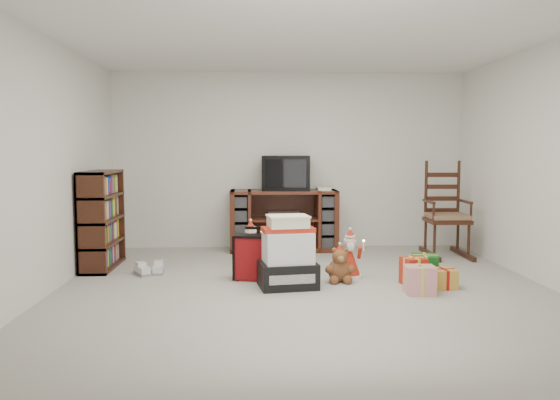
# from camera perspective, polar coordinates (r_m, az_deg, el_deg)

# --- Properties ---
(room) EXTENTS (5.01, 5.01, 2.51)m
(room) POSITION_cam_1_polar(r_m,az_deg,el_deg) (5.37, 2.62, 3.60)
(room) COLOR #A7A199
(room) RESTS_ON ground
(tv_stand) EXTENTS (1.48, 0.54, 0.85)m
(tv_stand) POSITION_cam_1_polar(r_m,az_deg,el_deg) (7.62, 0.39, -2.13)
(tv_stand) COLOR #4D1D16
(tv_stand) RESTS_ON floor
(bookshelf) EXTENTS (0.32, 0.95, 1.16)m
(bookshelf) POSITION_cam_1_polar(r_m,az_deg,el_deg) (6.83, -18.11, -2.12)
(bookshelf) COLOR #3A1C0F
(bookshelf) RESTS_ON floor
(rocking_chair) EXTENTS (0.55, 0.88, 1.31)m
(rocking_chair) POSITION_cam_1_polar(r_m,az_deg,el_deg) (7.60, 16.87, -2.20)
(rocking_chair) COLOR #3A1C0F
(rocking_chair) RESTS_ON floor
(gift_pile) EXTENTS (0.63, 0.50, 0.72)m
(gift_pile) POSITION_cam_1_polar(r_m,az_deg,el_deg) (5.59, 0.83, -5.95)
(gift_pile) COLOR black
(gift_pile) RESTS_ON floor
(red_suitcase) EXTENTS (0.41, 0.27, 0.57)m
(red_suitcase) POSITION_cam_1_polar(r_m,az_deg,el_deg) (5.93, -2.87, -5.98)
(red_suitcase) COLOR maroon
(red_suitcase) RESTS_ON floor
(stocking) EXTENTS (0.29, 0.21, 0.57)m
(stocking) POSITION_cam_1_polar(r_m,az_deg,el_deg) (5.60, 1.77, -6.24)
(stocking) COLOR #0C741B
(stocking) RESTS_ON floor
(teddy_bear) EXTENTS (0.25, 0.22, 0.36)m
(teddy_bear) POSITION_cam_1_polar(r_m,az_deg,el_deg) (5.88, 6.23, -6.97)
(teddy_bear) COLOR brown
(teddy_bear) RESTS_ON floor
(santa_figurine) EXTENTS (0.26, 0.25, 0.54)m
(santa_figurine) POSITION_cam_1_polar(r_m,az_deg,el_deg) (6.08, 7.32, -6.12)
(santa_figurine) COLOR #B22613
(santa_figurine) RESTS_ON floor
(mrs_claus_figurine) EXTENTS (0.28, 0.26, 0.56)m
(mrs_claus_figurine) POSITION_cam_1_polar(r_m,az_deg,el_deg) (6.60, -3.07, -5.11)
(mrs_claus_figurine) COLOR #B22613
(mrs_claus_figurine) RESTS_ON floor
(sneaker_pair) EXTENTS (0.36, 0.29, 0.10)m
(sneaker_pair) POSITION_cam_1_polar(r_m,az_deg,el_deg) (6.40, -13.39, -7.12)
(sneaker_pair) COLOR silver
(sneaker_pair) RESTS_ON floor
(gift_cluster) EXTENTS (0.59, 0.90, 0.27)m
(gift_cluster) POSITION_cam_1_polar(r_m,az_deg,el_deg) (5.88, 14.92, -7.38)
(gift_cluster) COLOR #B22614
(gift_cluster) RESTS_ON floor
(crt_television) EXTENTS (0.70, 0.54, 0.48)m
(crt_television) POSITION_cam_1_polar(r_m,az_deg,el_deg) (7.57, 0.70, 2.84)
(crt_television) COLOR black
(crt_television) RESTS_ON tv_stand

